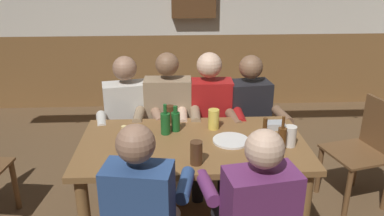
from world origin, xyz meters
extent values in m
cube|color=brown|center=(0.00, 2.80, 0.49)|extent=(6.12, 0.12, 0.98)
cube|color=brown|center=(0.00, 0.05, 0.74)|extent=(1.56, 0.86, 0.04)
cylinder|color=brown|center=(-0.70, 0.40, 0.36)|extent=(0.08, 0.08, 0.72)
cylinder|color=brown|center=(0.70, 0.40, 0.36)|extent=(0.08, 0.08, 0.72)
cube|color=silver|center=(-0.53, 0.78, 0.71)|extent=(0.42, 0.27, 0.50)
sphere|color=#9E755B|center=(-0.53, 0.78, 1.09)|extent=(0.20, 0.20, 0.20)
cylinder|color=#B78493|center=(-0.39, 0.64, 0.48)|extent=(0.21, 0.44, 0.13)
cylinder|color=#B78493|center=(-0.60, 0.60, 0.48)|extent=(0.21, 0.44, 0.13)
cylinder|color=#B78493|center=(-0.35, 0.43, 0.21)|extent=(0.10, 0.10, 0.42)
cylinder|color=#B78493|center=(-0.56, 0.39, 0.21)|extent=(0.10, 0.10, 0.42)
cylinder|color=#9E755B|center=(-0.26, 0.58, 0.73)|extent=(0.13, 0.29, 0.08)
cylinder|color=silver|center=(-0.70, 0.50, 0.73)|extent=(0.13, 0.29, 0.08)
cube|color=#997F60|center=(-0.18, 0.78, 0.72)|extent=(0.40, 0.21, 0.53)
sphere|color=brown|center=(-0.18, 0.78, 1.12)|extent=(0.20, 0.20, 0.20)
cylinder|color=silver|center=(-0.07, 0.63, 0.48)|extent=(0.14, 0.40, 0.13)
cylinder|color=silver|center=(-0.29, 0.63, 0.48)|extent=(0.14, 0.40, 0.13)
cylinder|color=silver|center=(-0.07, 0.43, 0.21)|extent=(0.10, 0.10, 0.42)
cylinder|color=silver|center=(-0.29, 0.44, 0.21)|extent=(0.10, 0.10, 0.42)
cylinder|color=#997F60|center=(0.05, 0.53, 0.75)|extent=(0.09, 0.28, 0.08)
cylinder|color=#997F60|center=(-0.41, 0.54, 0.75)|extent=(0.09, 0.28, 0.08)
cube|color=#AD1919|center=(0.18, 0.78, 0.71)|extent=(0.40, 0.22, 0.51)
sphere|color=beige|center=(0.18, 0.78, 1.11)|extent=(0.21, 0.21, 0.21)
cylinder|color=black|center=(0.28, 0.64, 0.48)|extent=(0.13, 0.37, 0.13)
cylinder|color=black|center=(0.06, 0.64, 0.48)|extent=(0.13, 0.37, 0.13)
cylinder|color=black|center=(0.28, 0.46, 0.21)|extent=(0.10, 0.10, 0.42)
cylinder|color=black|center=(0.06, 0.46, 0.21)|extent=(0.10, 0.10, 0.42)
cylinder|color=#AD1919|center=(0.40, 0.53, 0.74)|extent=(0.08, 0.28, 0.08)
cylinder|color=beige|center=(-0.06, 0.53, 0.74)|extent=(0.08, 0.28, 0.08)
cube|color=black|center=(0.53, 0.78, 0.71)|extent=(0.38, 0.28, 0.49)
sphere|color=brown|center=(0.53, 0.78, 1.08)|extent=(0.20, 0.20, 0.20)
cylinder|color=#6B2D66|center=(0.64, 0.66, 0.48)|extent=(0.18, 0.40, 0.13)
cylinder|color=#6B2D66|center=(0.45, 0.63, 0.48)|extent=(0.18, 0.40, 0.13)
cylinder|color=#6B2D66|center=(0.66, 0.46, 0.21)|extent=(0.10, 0.10, 0.42)
cylinder|color=#6B2D66|center=(0.47, 0.44, 0.21)|extent=(0.10, 0.10, 0.42)
cylinder|color=brown|center=(0.76, 0.55, 0.73)|extent=(0.11, 0.29, 0.08)
cylinder|color=brown|center=(0.36, 0.49, 0.73)|extent=(0.11, 0.29, 0.08)
cube|color=#2D4C84|center=(-0.31, -0.68, 0.73)|extent=(0.37, 0.26, 0.53)
sphere|color=#9E755B|center=(-0.31, -0.68, 1.12)|extent=(0.19, 0.19, 0.19)
cylinder|color=#9E755B|center=(-0.47, -0.41, 0.75)|extent=(0.13, 0.29, 0.08)
cylinder|color=#2D4C84|center=(-0.07, -0.48, 0.75)|extent=(0.13, 0.29, 0.08)
cube|color=#6B2D66|center=(0.31, -0.68, 0.70)|extent=(0.41, 0.28, 0.49)
sphere|color=beige|center=(0.31, -0.68, 1.08)|extent=(0.20, 0.20, 0.20)
cylinder|color=#6B2D66|center=(0.06, -0.47, 0.73)|extent=(0.13, 0.29, 0.08)
cylinder|color=#6B2D66|center=(0.48, -0.40, 0.73)|extent=(0.13, 0.29, 0.08)
cylinder|color=brown|center=(-1.42, 0.42, 0.22)|extent=(0.04, 0.04, 0.44)
cube|color=brown|center=(1.36, 0.39, 0.45)|extent=(0.53, 0.53, 0.02)
cube|color=brown|center=(1.55, 0.44, 0.67)|extent=(0.13, 0.39, 0.42)
cylinder|color=brown|center=(1.22, 0.16, 0.22)|extent=(0.04, 0.04, 0.44)
cylinder|color=brown|center=(1.12, 0.53, 0.22)|extent=(0.04, 0.04, 0.44)
cylinder|color=brown|center=(1.49, 0.62, 0.22)|extent=(0.04, 0.04, 0.44)
cylinder|color=#F9E08C|center=(-0.48, 0.17, 0.80)|extent=(0.04, 0.04, 0.08)
cube|color=#B2B7BC|center=(0.62, 0.25, 0.78)|extent=(0.14, 0.10, 0.05)
cylinder|color=white|center=(0.26, 0.05, 0.76)|extent=(0.25, 0.25, 0.01)
cylinder|color=#195923|center=(-0.12, 0.25, 0.83)|extent=(0.06, 0.06, 0.14)
cylinder|color=#195923|center=(-0.12, 0.25, 0.92)|extent=(0.03, 0.03, 0.05)
cylinder|color=#593314|center=(0.44, -0.17, 0.85)|extent=(0.07, 0.07, 0.18)
cylinder|color=#593314|center=(0.44, -0.17, 0.98)|extent=(0.03, 0.03, 0.08)
cylinder|color=#195923|center=(-0.19, 0.20, 0.84)|extent=(0.07, 0.07, 0.16)
cylinder|color=#195923|center=(-0.19, 0.20, 0.95)|extent=(0.02, 0.02, 0.07)
cylinder|color=#593314|center=(0.58, -0.09, 0.84)|extent=(0.06, 0.06, 0.16)
cylinder|color=#593314|center=(0.58, -0.09, 0.96)|extent=(0.02, 0.02, 0.08)
cylinder|color=#4C2D19|center=(0.01, -0.25, 0.83)|extent=(0.08, 0.08, 0.15)
cylinder|color=#4C2D19|center=(-0.16, 0.41, 0.82)|extent=(0.07, 0.07, 0.13)
cylinder|color=#4C2D19|center=(-0.41, -0.05, 0.83)|extent=(0.07, 0.07, 0.14)
cylinder|color=white|center=(0.65, -0.04, 0.83)|extent=(0.08, 0.08, 0.14)
cylinder|color=#E5C64C|center=(0.17, 0.27, 0.83)|extent=(0.08, 0.08, 0.15)
camera|label=1|loc=(-0.13, -2.35, 1.95)|focal=36.31mm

